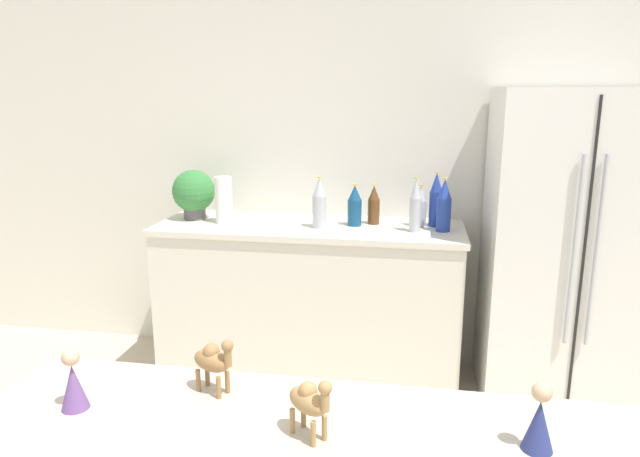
% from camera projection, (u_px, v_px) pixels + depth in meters
% --- Properties ---
extents(wall_back, '(8.00, 0.06, 2.55)m').
position_uv_depth(wall_back, '(366.00, 162.00, 3.55)').
color(wall_back, silver).
rests_on(wall_back, ground_plane).
extents(back_counter, '(1.80, 0.63, 0.94)m').
position_uv_depth(back_counter, '(310.00, 299.00, 3.47)').
color(back_counter, silver).
rests_on(back_counter, ground_plane).
extents(refrigerator, '(0.83, 0.69, 1.72)m').
position_uv_depth(refrigerator, '(566.00, 250.00, 3.10)').
color(refrigerator, silver).
rests_on(refrigerator, ground_plane).
extents(potted_plant, '(0.26, 0.26, 0.30)m').
position_uv_depth(potted_plant, '(194.00, 193.00, 3.48)').
color(potted_plant, '#595451').
rests_on(potted_plant, back_counter).
extents(paper_towel_roll, '(0.10, 0.10, 0.28)m').
position_uv_depth(paper_towel_roll, '(224.00, 200.00, 3.37)').
color(paper_towel_roll, white).
rests_on(paper_towel_roll, back_counter).
extents(back_bottle_0, '(0.08, 0.08, 0.30)m').
position_uv_depth(back_bottle_0, '(444.00, 206.00, 3.17)').
color(back_bottle_0, navy).
rests_on(back_bottle_0, back_counter).
extents(back_bottle_1, '(0.07, 0.07, 0.25)m').
position_uv_depth(back_bottle_1, '(420.00, 207.00, 3.29)').
color(back_bottle_1, '#B2B7BC').
rests_on(back_bottle_1, back_counter).
extents(back_bottle_2, '(0.08, 0.08, 0.30)m').
position_uv_depth(back_bottle_2, '(319.00, 203.00, 3.25)').
color(back_bottle_2, '#B2B7BC').
rests_on(back_bottle_2, back_counter).
extents(back_bottle_3, '(0.08, 0.08, 0.24)m').
position_uv_depth(back_bottle_3, '(355.00, 206.00, 3.31)').
color(back_bottle_3, navy).
rests_on(back_bottle_3, back_counter).
extents(back_bottle_4, '(0.06, 0.06, 0.31)m').
position_uv_depth(back_bottle_4, '(415.00, 206.00, 3.16)').
color(back_bottle_4, '#B2B7BC').
rests_on(back_bottle_4, back_counter).
extents(back_bottle_5, '(0.08, 0.08, 0.32)m').
position_uv_depth(back_bottle_5, '(436.00, 200.00, 3.29)').
color(back_bottle_5, navy).
rests_on(back_bottle_5, back_counter).
extents(back_bottle_6, '(0.07, 0.07, 0.24)m').
position_uv_depth(back_bottle_6, '(374.00, 205.00, 3.36)').
color(back_bottle_6, brown).
rests_on(back_bottle_6, back_counter).
extents(camel_figurine, '(0.12, 0.11, 0.16)m').
position_uv_depth(camel_figurine, '(310.00, 400.00, 1.27)').
color(camel_figurine, '#A87F4C').
rests_on(camel_figurine, bar_counter).
extents(camel_figurine_second, '(0.13, 0.09, 0.16)m').
position_uv_depth(camel_figurine_second, '(213.00, 360.00, 1.47)').
color(camel_figurine_second, olive).
rests_on(camel_figurine_second, bar_counter).
extents(wise_man_figurine_crimson, '(0.07, 0.07, 0.16)m').
position_uv_depth(wise_man_figurine_crimson, '(539.00, 421.00, 1.23)').
color(wise_man_figurine_crimson, navy).
rests_on(wise_man_figurine_crimson, bar_counter).
extents(wise_man_figurine_purple, '(0.07, 0.07, 0.16)m').
position_uv_depth(wise_man_figurine_purple, '(73.00, 383.00, 1.40)').
color(wise_man_figurine_purple, '#6B4784').
rests_on(wise_man_figurine_purple, bar_counter).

